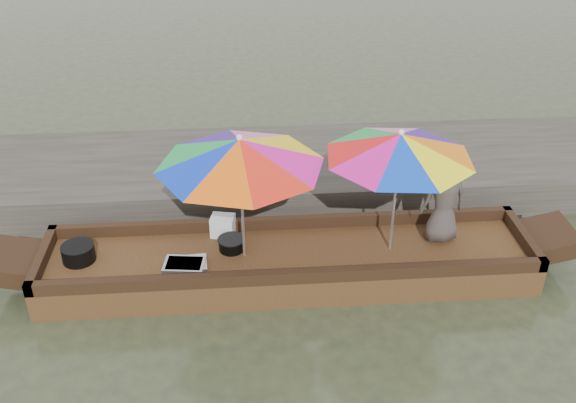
{
  "coord_description": "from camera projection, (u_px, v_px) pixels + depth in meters",
  "views": [
    {
      "loc": [
        -0.48,
        -6.15,
        4.77
      ],
      "look_at": [
        0.0,
        0.1,
        1.0
      ],
      "focal_mm": 40.0,
      "sensor_mm": 36.0,
      "label": 1
    }
  ],
  "objects": [
    {
      "name": "boat_hull",
      "position": [
        289.0,
        265.0,
        7.65
      ],
      "size": [
        5.77,
        1.2,
        0.35
      ],
      "primitive_type": "cube",
      "color": "black",
      "rests_on": "water"
    },
    {
      "name": "umbrella_stern",
      "position": [
        395.0,
        192.0,
        7.24
      ],
      "size": [
        2.07,
        2.07,
        1.55
      ],
      "primitive_type": null,
      "rotation": [
        0.0,
        0.0,
        0.28
      ],
      "color": "#4314A5",
      "rests_on": "boat_hull"
    },
    {
      "name": "umbrella_bow",
      "position": [
        242.0,
        198.0,
        7.13
      ],
      "size": [
        2.07,
        2.07,
        1.55
      ],
      "primitive_type": null,
      "rotation": [
        0.0,
        0.0,
        0.12
      ],
      "color": "yellow",
      "rests_on": "boat_hull"
    },
    {
      "name": "tray_crayfish",
      "position": [
        184.0,
        266.0,
        7.26
      ],
      "size": [
        0.49,
        0.37,
        0.09
      ],
      "primitive_type": "cube",
      "rotation": [
        0.0,
        0.0,
        -0.12
      ],
      "color": "silver",
      "rests_on": "boat_hull"
    },
    {
      "name": "tray_scallop",
      "position": [
        187.0,
        265.0,
        7.31
      ],
      "size": [
        0.48,
        0.35,
        0.06
      ],
      "primitive_type": "cube",
      "rotation": [
        0.0,
        0.0,
        0.08
      ],
      "color": "silver",
      "rests_on": "boat_hull"
    },
    {
      "name": "water",
      "position": [
        289.0,
        277.0,
        7.74
      ],
      "size": [
        80.0,
        80.0,
        0.0
      ],
      "primitive_type": "plane",
      "color": "#2C3221",
      "rests_on": "ground"
    },
    {
      "name": "charcoal_grill",
      "position": [
        231.0,
        245.0,
        7.59
      ],
      "size": [
        0.3,
        0.3,
        0.14
      ],
      "primitive_type": "cylinder",
      "color": "black",
      "rests_on": "boat_hull"
    },
    {
      "name": "supply_bag",
      "position": [
        223.0,
        226.0,
        7.83
      ],
      "size": [
        0.32,
        0.27,
        0.26
      ],
      "primitive_type": "cube",
      "rotation": [
        0.0,
        0.0,
        -0.21
      ],
      "color": "silver",
      "rests_on": "boat_hull"
    },
    {
      "name": "dock",
      "position": [
        277.0,
        172.0,
        9.49
      ],
      "size": [
        22.0,
        2.2,
        0.5
      ],
      "primitive_type": "cube",
      "color": "#2D2B26",
      "rests_on": "ground"
    },
    {
      "name": "cooking_pot",
      "position": [
        78.0,
        253.0,
        7.39
      ],
      "size": [
        0.38,
        0.38,
        0.2
      ],
      "primitive_type": "cylinder",
      "color": "black",
      "rests_on": "boat_hull"
    },
    {
      "name": "vendor",
      "position": [
        444.0,
        200.0,
        7.54
      ],
      "size": [
        0.58,
        0.41,
        1.1
      ],
      "primitive_type": "imported",
      "rotation": [
        0.0,
        0.0,
        3.26
      ],
      "color": "#3D3731",
      "rests_on": "boat_hull"
    }
  ]
}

